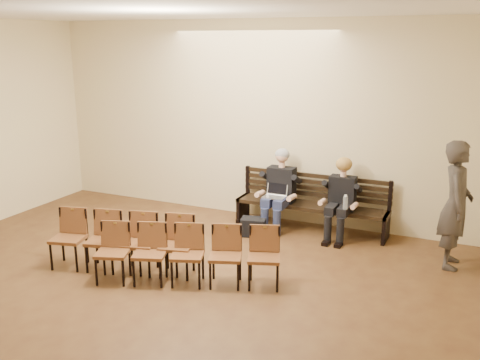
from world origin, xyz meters
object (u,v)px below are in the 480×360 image
at_px(water_bottle, 345,210).
at_px(chair_row_front, 187,256).
at_px(seated_woman, 341,201).
at_px(bag, 254,227).
at_px(bench, 311,217).
at_px(passerby, 457,195).
at_px(chair_row_back, 121,243).
at_px(laptop, 274,198).
at_px(seated_man, 279,190).

bearing_deg(water_bottle, chair_row_front, -124.43).
relative_size(seated_woman, bag, 3.02).
bearing_deg(bench, passerby, -14.78).
bearing_deg(chair_row_front, chair_row_back, 161.16).
distance_m(bench, water_bottle, 0.87).
relative_size(seated_woman, laptop, 3.37).
relative_size(bag, passerby, 0.19).
xyz_separation_m(bench, chair_row_front, (-0.86, -2.67, 0.17)).
distance_m(laptop, water_bottle, 1.23).
xyz_separation_m(seated_man, bag, (-0.25, -0.54, -0.53)).
relative_size(passerby, chair_row_front, 0.86).
distance_m(seated_woman, chair_row_front, 2.92).
distance_m(seated_man, passerby, 2.87).
bearing_deg(bag, bench, 40.25).
distance_m(seated_woman, chair_row_back, 3.55).
xyz_separation_m(laptop, chair_row_back, (-1.36, -2.37, -0.16)).
distance_m(seated_woman, passerby, 1.86).
distance_m(bag, passerby, 3.18).
xyz_separation_m(chair_row_front, chair_row_back, (-1.04, -0.02, 0.02)).
xyz_separation_m(bench, seated_woman, (0.53, -0.12, 0.38)).
height_order(seated_woman, laptop, seated_woman).
distance_m(bag, chair_row_front, 2.03).
distance_m(bench, laptop, 0.73).
xyz_separation_m(seated_woman, chair_row_front, (-1.40, -2.55, -0.21)).
relative_size(seated_man, chair_row_back, 0.67).
relative_size(laptop, water_bottle, 1.51).
bearing_deg(laptop, seated_man, 79.31).
bearing_deg(chair_row_back, laptop, 45.79).
bearing_deg(bench, laptop, -149.82).
height_order(bag, passerby, passerby).
xyz_separation_m(passerby, chair_row_front, (-3.14, -2.07, -0.65)).
xyz_separation_m(bag, passerby, (3.05, 0.06, 0.90)).
bearing_deg(passerby, laptop, 80.70).
height_order(seated_woman, bag, seated_woman).
bearing_deg(chair_row_front, bag, 67.55).
height_order(seated_man, chair_row_front, seated_man).
xyz_separation_m(seated_man, laptop, (-0.02, -0.20, -0.10)).
relative_size(bench, passerby, 1.24).
relative_size(seated_woman, chair_row_back, 0.60).
bearing_deg(bench, chair_row_back, -125.32).
bearing_deg(seated_woman, seated_man, 180.00).
bearing_deg(seated_woman, water_bottle, -63.68).
bearing_deg(passerby, bag, 87.44).
height_order(bench, chair_row_back, chair_row_back).
xyz_separation_m(laptop, chair_row_front, (-0.32, -2.35, -0.18)).
distance_m(water_bottle, passerby, 1.67).
distance_m(bench, bag, 1.02).
height_order(bench, water_bottle, water_bottle).
height_order(bench, laptop, laptop).
height_order(bench, chair_row_front, chair_row_front).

